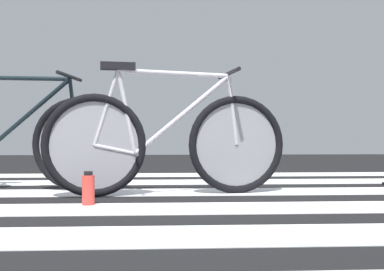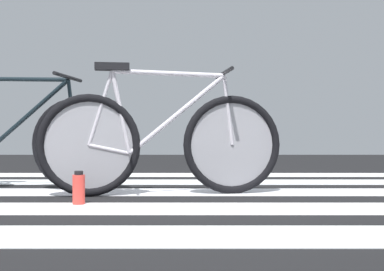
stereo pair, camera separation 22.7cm
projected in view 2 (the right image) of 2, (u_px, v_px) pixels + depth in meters
name	position (u px, v px, depth m)	size (l,w,h in m)	color
ground	(150.00, 206.00, 2.95)	(18.00, 14.00, 0.02)	black
crosswalk_markings	(149.00, 208.00, 2.78)	(5.42, 4.97, 0.00)	silver
bicycle_1_of_2	(163.00, 141.00, 3.39)	(1.73, 0.53, 0.93)	black
bicycle_2_of_2	(15.00, 140.00, 3.77)	(1.73, 0.52, 0.93)	black
water_bottle	(80.00, 189.00, 2.94)	(0.08, 0.08, 0.21)	red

